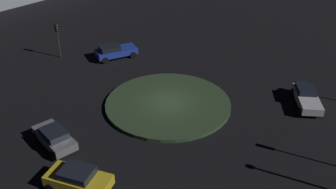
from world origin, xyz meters
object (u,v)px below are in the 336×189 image
(car_yellow, at_px, (78,179))
(car_grey, at_px, (54,137))
(car_silver, at_px, (307,97))
(traffic_light_northwest, at_px, (57,34))
(car_blue, at_px, (115,51))

(car_yellow, height_order, car_grey, car_yellow)
(car_silver, xyz_separation_m, traffic_light_northwest, (-19.88, 16.28, 2.02))
(traffic_light_northwest, bearing_deg, car_yellow, -32.85)
(car_grey, relative_size, traffic_light_northwest, 1.14)
(car_yellow, distance_m, car_grey, 5.14)
(car_yellow, xyz_separation_m, car_silver, (19.76, 4.54, -0.06))
(car_silver, distance_m, traffic_light_northwest, 25.78)
(car_yellow, xyz_separation_m, car_grey, (-1.28, 4.97, -0.04))
(car_yellow, distance_m, traffic_light_northwest, 20.92)
(car_yellow, bearing_deg, car_silver, -130.44)
(car_blue, xyz_separation_m, traffic_light_northwest, (-5.71, 1.79, 1.97))
(car_silver, distance_m, car_grey, 21.05)
(car_blue, relative_size, traffic_light_northwest, 1.21)
(car_yellow, distance_m, car_silver, 20.27)
(car_yellow, xyz_separation_m, traffic_light_northwest, (-0.13, 20.82, 1.96))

